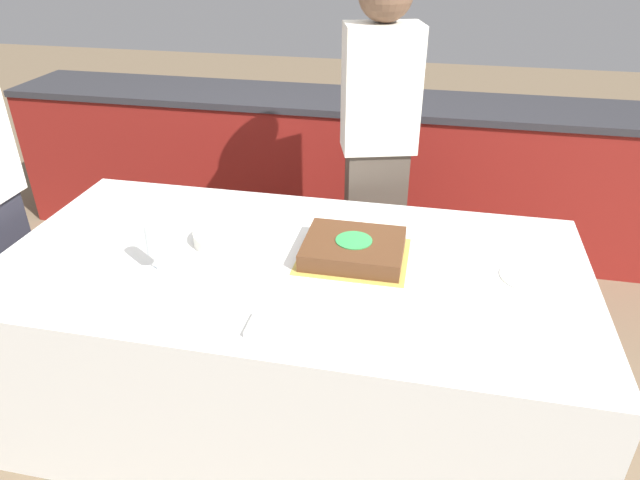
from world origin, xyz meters
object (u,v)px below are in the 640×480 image
(plate_stack, at_px, (223,237))
(person_cutting_cake, at_px, (378,151))
(cake, at_px, (354,249))
(wine_glass, at_px, (153,240))

(plate_stack, xyz_separation_m, person_cutting_cake, (0.52, 0.69, 0.14))
(cake, xyz_separation_m, wine_glass, (-0.68, -0.24, 0.09))
(wine_glass, distance_m, person_cutting_cake, 1.16)
(wine_glass, bearing_deg, person_cutting_cake, 54.19)
(plate_stack, xyz_separation_m, wine_glass, (-0.16, -0.24, 0.10))
(cake, relative_size, person_cutting_cake, 0.24)
(wine_glass, height_order, person_cutting_cake, person_cutting_cake)
(cake, distance_m, plate_stack, 0.52)
(person_cutting_cake, bearing_deg, plate_stack, 36.96)
(cake, bearing_deg, wine_glass, -160.56)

